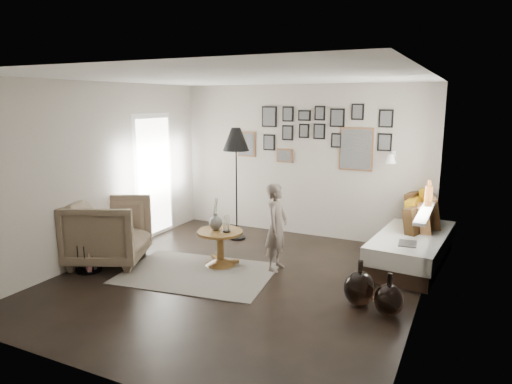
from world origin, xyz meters
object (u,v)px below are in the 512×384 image
at_px(pedestal_table, 220,249).
at_px(floor_lamp, 236,144).
at_px(demijohn_large, 360,288).
at_px(child, 277,227).
at_px(vase, 216,220).
at_px(magazine_basket, 88,257).
at_px(demijohn_small, 389,300).
at_px(armchair, 109,231).
at_px(daybed, 413,241).

height_order(pedestal_table, floor_lamp, floor_lamp).
bearing_deg(demijohn_large, child, 153.83).
height_order(demijohn_large, child, child).
height_order(vase, magazine_basket, vase).
xyz_separation_m(magazine_basket, child, (2.32, 1.20, 0.41)).
relative_size(vase, demijohn_small, 0.94).
distance_m(armchair, child, 2.43).
relative_size(floor_lamp, magazine_basket, 4.38).
height_order(pedestal_table, magazine_basket, pedestal_table).
relative_size(daybed, magazine_basket, 4.95).
bearing_deg(magazine_basket, pedestal_table, 33.03).
bearing_deg(child, pedestal_table, 103.18).
distance_m(floor_lamp, magazine_basket, 2.89).
distance_m(daybed, magazine_basket, 4.63).
relative_size(armchair, child, 0.86).
bearing_deg(daybed, magazine_basket, -144.91).
height_order(floor_lamp, child, floor_lamp).
distance_m(armchair, floor_lamp, 2.45).
bearing_deg(daybed, vase, -147.90).
distance_m(floor_lamp, demijohn_small, 3.68).
xyz_separation_m(vase, armchair, (-1.42, -0.63, -0.18)).
bearing_deg(floor_lamp, armchair, -120.71).
bearing_deg(pedestal_table, magazine_basket, -146.97).
xyz_separation_m(daybed, magazine_basket, (-4.00, -2.32, -0.12)).
height_order(pedestal_table, daybed, daybed).
xyz_separation_m(daybed, demijohn_small, (-0.01, -1.89, -0.14)).
bearing_deg(pedestal_table, vase, 165.96).
xyz_separation_m(armchair, floor_lamp, (1.10, 1.86, 1.15)).
relative_size(demijohn_large, demijohn_small, 1.10).
bearing_deg(floor_lamp, demijohn_small, -32.40).
bearing_deg(demijohn_large, floor_lamp, 145.97).
bearing_deg(vase, daybed, 27.16).
xyz_separation_m(floor_lamp, magazine_basket, (-1.13, -2.24, -1.43)).
distance_m(vase, armchair, 1.56).
height_order(magazine_basket, demijohn_large, demijohn_large).
xyz_separation_m(floor_lamp, demijohn_large, (2.51, -1.69, -1.42)).
relative_size(daybed, demijohn_large, 3.94).
bearing_deg(pedestal_table, child, 14.56).
xyz_separation_m(pedestal_table, floor_lamp, (-0.40, 1.25, 1.39)).
height_order(pedestal_table, demijohn_small, pedestal_table).
distance_m(pedestal_table, child, 0.89).
xyz_separation_m(vase, floor_lamp, (-0.32, 1.23, 0.98)).
height_order(pedestal_table, armchair, armchair).
bearing_deg(pedestal_table, demijohn_small, -12.94).
xyz_separation_m(armchair, child, (2.29, 0.81, 0.13)).
xyz_separation_m(armchair, demijohn_large, (3.61, 0.16, -0.27)).
height_order(pedestal_table, child, child).
xyz_separation_m(pedestal_table, demijohn_small, (2.46, -0.56, -0.05)).
distance_m(magazine_basket, demijohn_large, 3.68).
relative_size(armchair, demijohn_large, 1.93).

